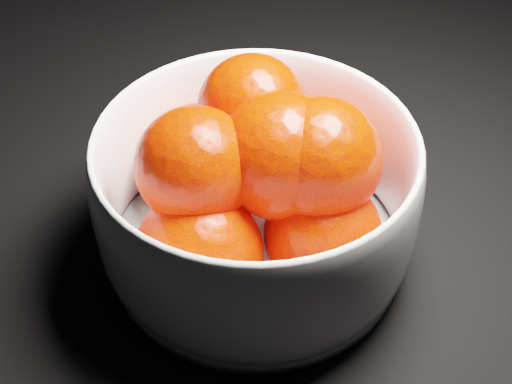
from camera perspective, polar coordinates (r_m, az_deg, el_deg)
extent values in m
cylinder|color=white|center=(0.57, 0.00, -4.31)|extent=(0.23, 0.23, 0.01)
sphere|color=red|center=(0.57, 4.36, 2.73)|extent=(0.09, 0.09, 0.09)
sphere|color=red|center=(0.57, -4.51, 2.77)|extent=(0.09, 0.09, 0.09)
sphere|color=red|center=(0.50, -4.56, -4.92)|extent=(0.09, 0.09, 0.09)
sphere|color=red|center=(0.51, 5.36, -3.43)|extent=(0.08, 0.08, 0.08)
sphere|color=red|center=(0.53, -0.30, 6.70)|extent=(0.08, 0.08, 0.08)
sphere|color=red|center=(0.48, -4.87, 2.08)|extent=(0.08, 0.08, 0.08)
sphere|color=red|center=(0.49, 5.08, 2.61)|extent=(0.09, 0.09, 0.09)
sphere|color=red|center=(0.49, 1.99, 2.91)|extent=(0.09, 0.09, 0.09)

